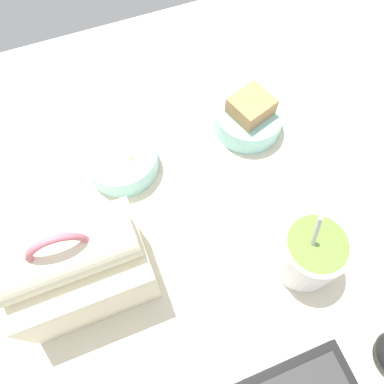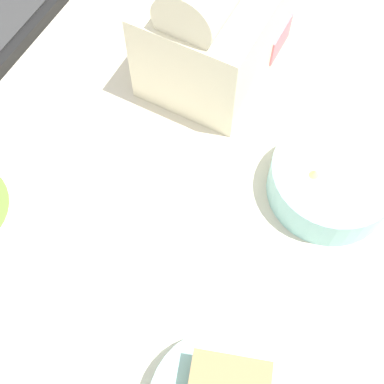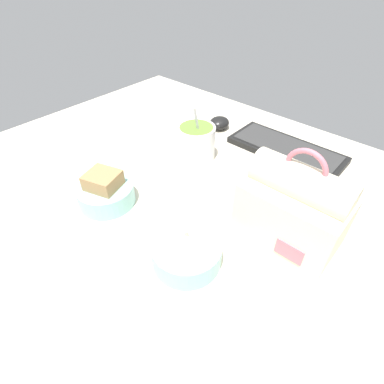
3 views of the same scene
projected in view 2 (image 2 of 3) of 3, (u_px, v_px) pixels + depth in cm
name	position (u px, v px, depth cm)	size (l,w,h in cm)	color
desk_surface	(159.00, 223.00, 60.30)	(140.00, 110.00, 2.00)	beige
lunch_bag	(221.00, 11.00, 62.37)	(20.41, 13.76, 21.86)	#EFE5C1
bento_bowl_snacks	(331.00, 180.00, 58.71)	(13.76, 13.76, 6.10)	#93D1CC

